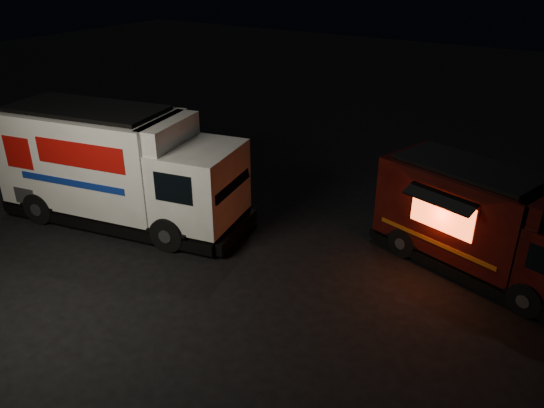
{
  "coord_description": "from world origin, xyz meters",
  "views": [
    {
      "loc": [
        6.99,
        -8.69,
        7.41
      ],
      "look_at": [
        0.19,
        2.0,
        1.33
      ],
      "focal_mm": 35.0,
      "sensor_mm": 36.0,
      "label": 1
    }
  ],
  "objects": [
    {
      "name": "ground",
      "position": [
        0.0,
        0.0,
        0.0
      ],
      "size": [
        80.0,
        80.0,
        0.0
      ],
      "primitive_type": "plane",
      "color": "black",
      "rests_on": "ground"
    },
    {
      "name": "white_truck",
      "position": [
        -4.42,
        1.1,
        1.7
      ],
      "size": [
        7.86,
        3.94,
        3.4
      ],
      "primitive_type": null,
      "rotation": [
        0.0,
        0.0,
        0.19
      ],
      "color": "white",
      "rests_on": "ground"
    },
    {
      "name": "red_truck",
      "position": [
        5.28,
        3.9,
        1.33
      ],
      "size": [
        6.07,
        3.7,
        2.66
      ],
      "primitive_type": null,
      "rotation": [
        0.0,
        0.0,
        -0.3
      ],
      "color": "#3A0E0A",
      "rests_on": "ground"
    }
  ]
}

